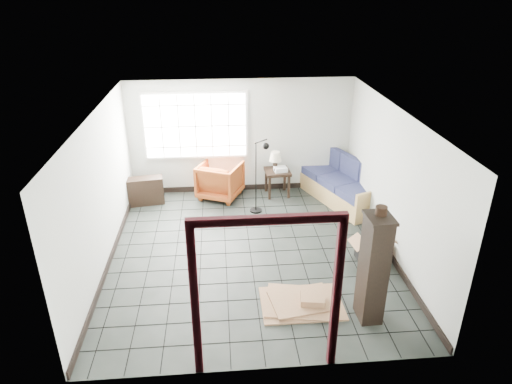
{
  "coord_description": "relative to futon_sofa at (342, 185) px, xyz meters",
  "views": [
    {
      "loc": [
        -0.5,
        -7.05,
        4.55
      ],
      "look_at": [
        0.13,
        0.3,
        1.07
      ],
      "focal_mm": 32.0,
      "sensor_mm": 36.0,
      "label": 1
    }
  ],
  "objects": [
    {
      "name": "projector",
      "position": [
        -1.36,
        0.31,
        0.3
      ],
      "size": [
        0.31,
        0.26,
        0.1
      ],
      "rotation": [
        0.0,
        0.0,
        0.16
      ],
      "color": "silver",
      "rests_on": "side_table"
    },
    {
      "name": "open_box",
      "position": [
        -0.06,
        -2.45,
        -0.18
      ],
      "size": [
        0.89,
        0.51,
        0.48
      ],
      "rotation": [
        0.0,
        0.0,
        0.13
      ],
      "color": "#8D6144",
      "rests_on": "ground"
    },
    {
      "name": "ground",
      "position": [
        -2.21,
        -2.02,
        -0.36
      ],
      "size": [
        5.5,
        5.5,
        0.0
      ],
      "primitive_type": "plane",
      "color": "black",
      "rests_on": "ground"
    },
    {
      "name": "doorway_trim",
      "position": [
        -2.21,
        -4.72,
        1.02
      ],
      "size": [
        1.8,
        0.08,
        2.2
      ],
      "color": "#350C12",
      "rests_on": "ground"
    },
    {
      "name": "window_panel",
      "position": [
        -3.21,
        0.68,
        1.24
      ],
      "size": [
        2.32,
        0.08,
        1.52
      ],
      "color": "silver",
      "rests_on": "ground"
    },
    {
      "name": "room_shell",
      "position": [
        -2.21,
        -1.99,
        1.32
      ],
      "size": [
        5.02,
        5.52,
        2.61
      ],
      "color": "beige",
      "rests_on": "ground"
    },
    {
      "name": "console_shelf",
      "position": [
        -4.36,
        0.17,
        -0.05
      ],
      "size": [
        0.83,
        0.43,
        0.61
      ],
      "rotation": [
        0.0,
        0.0,
        0.16
      ],
      "color": "black",
      "rests_on": "ground"
    },
    {
      "name": "table_lamp",
      "position": [
        -1.46,
        0.43,
        0.54
      ],
      "size": [
        0.34,
        0.34,
        0.42
      ],
      "rotation": [
        0.0,
        0.0,
        -0.29
      ],
      "color": "black",
      "rests_on": "side_table"
    },
    {
      "name": "cardboard_pile",
      "position": [
        -1.51,
        -3.55,
        -0.31
      ],
      "size": [
        1.25,
        1.0,
        0.18
      ],
      "rotation": [
        0.0,
        0.0,
        -0.05
      ],
      "color": "#8D6144",
      "rests_on": "ground"
    },
    {
      "name": "pot",
      "position": [
        -0.59,
        -3.85,
        1.38
      ],
      "size": [
        0.2,
        0.2,
        0.12
      ],
      "rotation": [
        0.0,
        0.0,
        0.3
      ],
      "color": "black",
      "rests_on": "tall_shelf"
    },
    {
      "name": "floor_lamp",
      "position": [
        -1.88,
        -0.5,
        0.54
      ],
      "size": [
        0.44,
        0.44,
        1.67
      ],
      "rotation": [
        0.0,
        0.0,
        -0.39
      ],
      "color": "black",
      "rests_on": "ground"
    },
    {
      "name": "futon_sofa",
      "position": [
        0.0,
        0.0,
        0.0
      ],
      "size": [
        1.62,
        2.38,
        0.99
      ],
      "rotation": [
        0.0,
        0.0,
        0.39
      ],
      "color": "olive",
      "rests_on": "ground"
    },
    {
      "name": "side_table",
      "position": [
        -1.41,
        0.38,
        0.14
      ],
      "size": [
        0.59,
        0.59,
        0.6
      ],
      "rotation": [
        0.0,
        0.0,
        0.07
      ],
      "color": "black",
      "rests_on": "ground"
    },
    {
      "name": "armchair",
      "position": [
        -2.71,
        0.38,
        0.09
      ],
      "size": [
        1.13,
        1.1,
        0.9
      ],
      "primitive_type": "imported",
      "rotation": [
        0.0,
        0.0,
        2.72
      ],
      "color": "#965915",
      "rests_on": "ground"
    },
    {
      "name": "tall_shelf",
      "position": [
        -0.62,
        -3.91,
        0.5
      ],
      "size": [
        0.37,
        0.47,
        1.68
      ],
      "rotation": [
        0.0,
        0.0,
        0.04
      ],
      "color": "black",
      "rests_on": "ground"
    }
  ]
}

